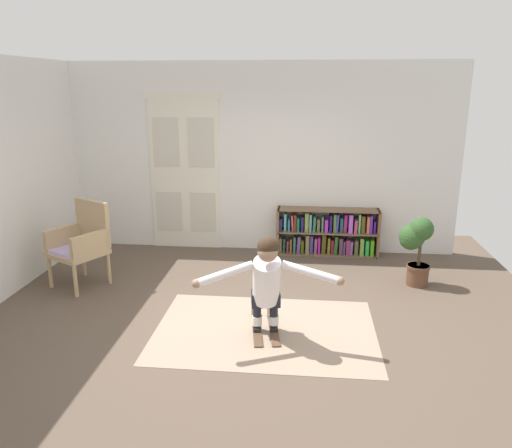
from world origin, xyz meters
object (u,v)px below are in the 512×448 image
potted_plant (415,243)px  skis_pair (265,327)px  person_skier (267,279)px  wicker_chair (82,242)px  bookshelf (328,234)px

potted_plant → skis_pair: 2.43m
person_skier → potted_plant: bearing=42.8°
wicker_chair → skis_pair: 2.75m
bookshelf → wicker_chair: wicker_chair is taller
wicker_chair → potted_plant: wicker_chair is taller
wicker_chair → bookshelf: bearing=25.0°
skis_pair → person_skier: bearing=-81.5°
wicker_chair → potted_plant: (4.33, 0.45, -0.03)m
person_skier → bookshelf: bearing=75.0°
bookshelf → person_skier: (-0.74, -2.75, 0.33)m
bookshelf → potted_plant: size_ratio=1.72×
wicker_chair → person_skier: (2.51, -1.23, 0.08)m
bookshelf → wicker_chair: bearing=-155.0°
wicker_chair → person_skier: bearing=-26.2°
bookshelf → person_skier: bearing=-105.0°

